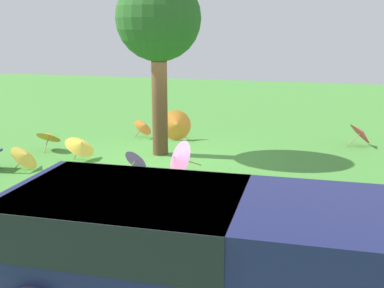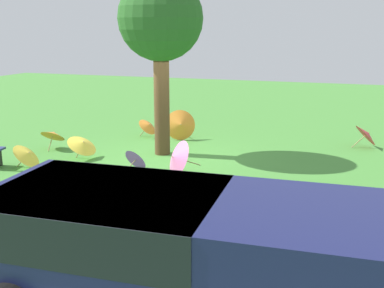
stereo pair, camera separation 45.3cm
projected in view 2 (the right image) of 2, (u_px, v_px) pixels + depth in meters
name	position (u px, v px, depth m)	size (l,w,h in m)	color
ground	(166.00, 158.00, 12.51)	(40.00, 40.00, 0.00)	#478C38
van_dark	(170.00, 247.00, 5.34)	(4.68, 2.29, 1.53)	#191E4C
shade_tree	(161.00, 22.00, 12.09)	(2.21, 2.21, 4.71)	brown
parasol_orange_0	(53.00, 134.00, 13.33)	(0.69, 0.66, 0.67)	tan
parasol_purple_1	(137.00, 159.00, 11.36)	(0.70, 0.59, 0.57)	tan
parasol_orange_1	(180.00, 125.00, 14.44)	(1.04, 0.93, 0.96)	tan
parasol_yellow_0	(28.00, 154.00, 11.56)	(0.72, 0.82, 0.63)	tan
parasol_pink_0	(176.00, 158.00, 10.87)	(0.95, 0.98, 0.88)	tan
parasol_yellow_1	(83.00, 144.00, 12.29)	(0.89, 0.92, 0.68)	tan
parasol_orange_2	(148.00, 126.00, 14.82)	(0.66, 0.71, 0.63)	tan
parasol_red_1	(367.00, 134.00, 13.49)	(0.84, 0.93, 0.72)	tan
parasol_red_2	(94.00, 189.00, 9.20)	(0.63, 0.59, 0.58)	tan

